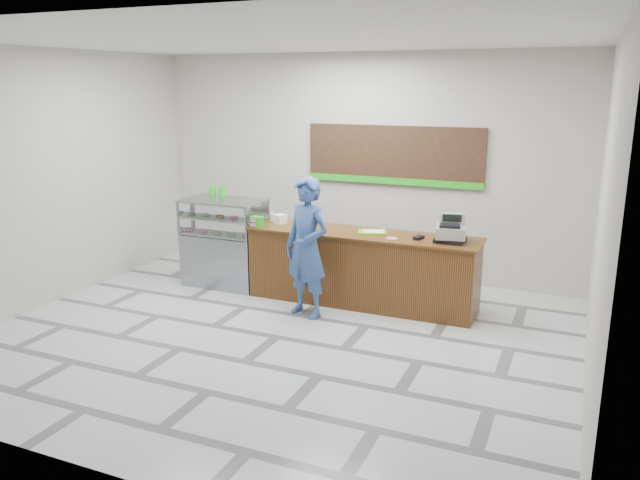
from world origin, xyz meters
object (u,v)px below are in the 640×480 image
at_px(customer, 307,248).
at_px(sales_counter, 361,268).
at_px(serving_tray, 372,232).
at_px(cash_register, 451,231).
at_px(display_case, 225,242).

bearing_deg(customer, sales_counter, 71.19).
xyz_separation_m(sales_counter, serving_tray, (0.13, 0.06, 0.52)).
xyz_separation_m(sales_counter, cash_register, (1.22, 0.00, 0.65)).
distance_m(display_case, serving_tray, 2.38).
bearing_deg(display_case, serving_tray, 1.51).
bearing_deg(customer, display_case, 175.40).
relative_size(sales_counter, serving_tray, 7.11).
bearing_deg(display_case, cash_register, 0.06).
xyz_separation_m(serving_tray, customer, (-0.65, -0.76, -0.11)).
relative_size(sales_counter, customer, 1.75).
xyz_separation_m(display_case, serving_tray, (2.35, 0.06, 0.37)).
xyz_separation_m(sales_counter, display_case, (-2.22, -0.00, 0.16)).
distance_m(cash_register, customer, 1.88).
bearing_deg(customer, cash_register, 39.80).
relative_size(serving_tray, customer, 0.25).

